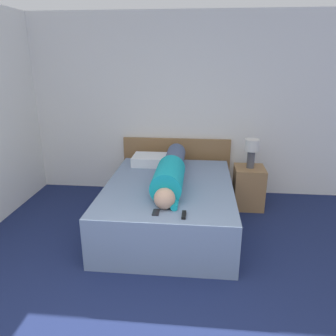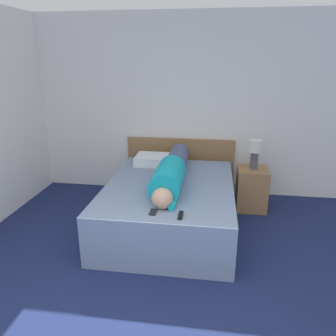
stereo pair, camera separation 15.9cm
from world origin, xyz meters
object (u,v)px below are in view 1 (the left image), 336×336
at_px(tv_remote, 184,215).
at_px(cell_phone, 156,212).
at_px(person_lying, 171,172).
at_px(pillow_near_headboard, 152,160).
at_px(bed, 169,205).
at_px(table_lamp, 252,149).
at_px(nightstand, 248,187).

height_order(tv_remote, cell_phone, tv_remote).
xyz_separation_m(person_lying, pillow_near_headboard, (-0.33, 0.71, -0.08)).
height_order(bed, person_lying, person_lying).
distance_m(bed, table_lamp, 1.35).
distance_m(pillow_near_headboard, tv_remote, 1.63).
bearing_deg(pillow_near_headboard, table_lamp, -2.59).
distance_m(person_lying, pillow_near_headboard, 0.79).
bearing_deg(table_lamp, nightstand, -90.00).
bearing_deg(tv_remote, bed, 104.97).
relative_size(nightstand, person_lying, 0.34).
xyz_separation_m(bed, nightstand, (1.04, 0.67, 0.01)).
distance_m(nightstand, tv_remote, 1.72).
distance_m(tv_remote, cell_phone, 0.28).
bearing_deg(bed, cell_phone, -94.12).
bearing_deg(person_lying, pillow_near_headboard, 114.51).
height_order(bed, pillow_near_headboard, pillow_near_headboard).
bearing_deg(bed, person_lying, 40.85).
xyz_separation_m(person_lying, cell_phone, (-0.07, -0.79, -0.14)).
bearing_deg(nightstand, table_lamp, 90.00).
height_order(nightstand, person_lying, person_lying).
bearing_deg(pillow_near_headboard, nightstand, -2.59).
bearing_deg(person_lying, nightstand, 32.67).
xyz_separation_m(table_lamp, person_lying, (-1.02, -0.65, -0.13)).
bearing_deg(person_lying, bed, -139.15).
bearing_deg(nightstand, cell_phone, -127.11).
xyz_separation_m(bed, cell_phone, (-0.06, -0.77, 0.29)).
distance_m(pillow_near_headboard, cell_phone, 1.53).
height_order(bed, table_lamp, table_lamp).
bearing_deg(pillow_near_headboard, bed, -67.09).
bearing_deg(bed, pillow_near_headboard, 112.91).
relative_size(table_lamp, tv_remote, 2.62).
bearing_deg(table_lamp, pillow_near_headboard, 177.41).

